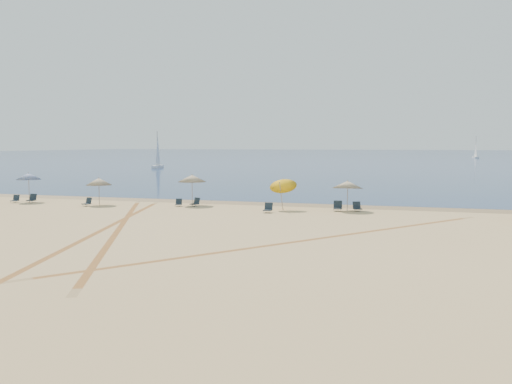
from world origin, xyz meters
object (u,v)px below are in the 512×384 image
Objects in this scene: chair_0 at (15,199)px; chair_7 at (357,207)px; chair_6 at (338,207)px; umbrella_0 at (29,176)px; umbrella_2 at (192,178)px; chair_1 at (32,199)px; umbrella_4 at (348,185)px; umbrella_3 at (283,183)px; sailboat_0 at (476,151)px; chair_4 at (196,203)px; chair_5 at (268,208)px; sailboat_1 at (158,157)px; umbrella_1 at (99,182)px; chair_3 at (179,203)px; chair_2 at (87,202)px.

chair_0 is 0.84× the size of chair_7.
umbrella_0 is at bearing 175.68° from chair_6.
umbrella_2 is 3.35× the size of chair_1.
umbrella_4 is at bearing -0.25° from chair_1.
umbrella_0 is at bearing -178.43° from umbrella_3.
umbrella_4 is 1.74m from chair_6.
sailboat_0 is (27.96, 159.04, 0.22)m from umbrella_3.
umbrella_3 is 3.38× the size of chair_4.
umbrella_2 is at bearing 158.68° from chair_5.
umbrella_2 is 67.96m from sailboat_1.
sailboat_0 is (49.65, 159.63, 0.07)m from umbrella_0.
chair_1 is at bearing -28.89° from umbrella_0.
chair_5 is at bearing 2.70° from chair_4.
chair_6 is (11.09, 0.10, 0.03)m from chair_4.
sailboat_0 is at bearing 60.17° from chair_7.
umbrella_4 reaches higher than chair_6.
umbrella_1 reaches higher than chair_3.
umbrella_4 is 2.97× the size of chair_6.
chair_2 is at bearing -122.12° from umbrella_1.
chair_4 is 68.70m from sailboat_1.
umbrella_0 is 3.31× the size of chair_2.
chair_4 is at bearing 173.58° from chair_6.
umbrella_0 is at bearing -175.55° from chair_2.
umbrella_3 is at bearing 21.63° from chair_2.
chair_2 is at bearing -80.38° from sailboat_1.
chair_0 is at bearing -114.30° from sailboat_0.
umbrella_4 is 159.80m from sailboat_0.
umbrella_2 reaches higher than chair_5.
umbrella_1 is 6.69m from chair_3.
chair_7 is (26.53, 1.78, -0.02)m from chair_1.
chair_3 is 0.09× the size of sailboat_0.
sailboat_1 is at bearing 107.07° from umbrella_0.
umbrella_3 reaches higher than chair_7.
umbrella_0 reaches higher than chair_0.
sailboat_1 is at bearing 140.54° from chair_4.
chair_1 is at bearing -113.91° from sailboat_0.
chair_1 is at bearing 8.41° from chair_0.
chair_2 is (-7.69, -2.79, -1.85)m from umbrella_2.
umbrella_1 is 0.94× the size of umbrella_4.
umbrella_1 is at bearing 172.42° from chair_3.
chair_2 is 19.43m from chair_6.
umbrella_3 is 72.80m from sailboat_1.
sailboat_1 is at bearing 101.30° from chair_3.
sailboat_0 is 119.94m from sailboat_1.
chair_2 is 7.19m from chair_3.
umbrella_3 is 3.95× the size of chair_3.
chair_6 is at bearing -5.14° from chair_0.
chair_5 is 0.09× the size of sailboat_1.
chair_4 is (14.09, 1.35, -0.02)m from chair_1.
chair_5 is at bearing -3.07° from umbrella_0.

